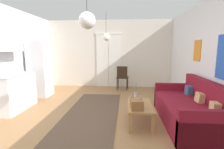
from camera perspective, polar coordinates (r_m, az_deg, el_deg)
The scene contains 12 objects.
ground_plane at distance 3.51m, azimuth -7.22°, elevation -17.66°, with size 5.49×7.59×0.10m, color #996D44.
wall_back at distance 6.65m, azimuth -1.09°, elevation 7.10°, with size 5.09×0.13×2.64m.
area_rug at distance 3.90m, azimuth -7.39°, elevation -13.96°, with size 1.22×3.54×0.01m, color brown.
couch at distance 3.80m, azimuth 25.52°, elevation -10.92°, with size 0.93×2.00×0.89m.
coffee_table at distance 3.46m, azimuth 9.64°, elevation -11.03°, with size 0.49×0.94×0.40m.
bamboo_vase at distance 3.52m, azimuth 8.26°, elevation -7.89°, with size 0.08×0.08×0.42m.
handbag at distance 3.17m, azimuth 8.46°, elevation -10.01°, with size 0.25×0.33×0.30m.
refrigerator at distance 5.76m, azimuth -23.70°, elevation 1.88°, with size 0.61×0.60×1.78m.
kitchen_counter at distance 4.75m, azimuth -31.64°, elevation -1.27°, with size 0.60×1.13×2.06m.
accent_chair at distance 6.10m, azimuth 3.62°, elevation -0.66°, with size 0.45×0.43×0.89m.
pendant_lamp_near at distance 2.60m, azimuth -8.63°, elevation 18.03°, with size 0.25×0.25×0.83m.
pendant_lamp_far at distance 5.27m, azimuth -2.05°, elevation 12.88°, with size 0.23×0.23×0.87m.
Camera 1 is at (0.68, -3.07, 1.51)m, focal length 26.33 mm.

